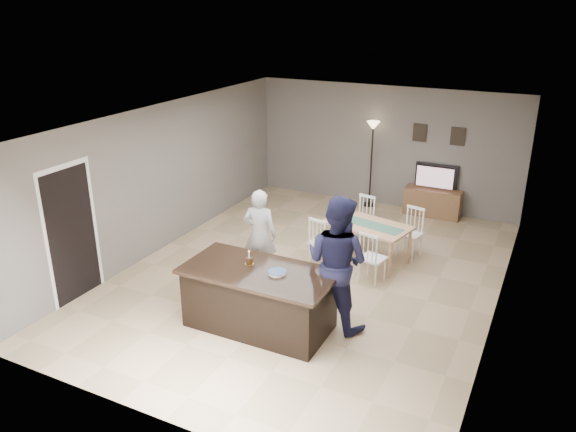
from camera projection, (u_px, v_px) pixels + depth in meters
The scene contains 14 objects.
floor at pixel (311, 275), 9.65m from camera, with size 8.00×8.00×0.00m, color tan.
room_shell at pixel (312, 182), 9.04m from camera, with size 8.00×8.00×8.00m.
kitchen_island at pixel (259, 298), 7.98m from camera, with size 2.15×1.10×0.90m.
tv_console at pixel (432, 202), 12.19m from camera, with size 1.20×0.40×0.60m, color brown.
television at pixel (436, 177), 12.04m from camera, with size 0.91×0.12×0.53m, color black.
tv_screen_glow at pixel (435, 177), 11.97m from camera, with size 0.78×0.78×0.00m, color orange.
picture_frames at pixel (439, 135), 11.86m from camera, with size 1.10×0.02×0.38m.
doorway at pixel (70, 223), 8.51m from camera, with size 0.00×2.10×2.65m.
woman at pixel (260, 235), 9.29m from camera, with size 0.57×0.38×1.57m, color #B7B7BB.
man at pixel (337, 262), 7.85m from camera, with size 0.96×0.75×1.98m, color #1C1D3E.
birthday_cake at pixel (249, 261), 7.98m from camera, with size 0.13×0.13×0.21m.
plate_stack at pixel (277, 272), 7.70m from camera, with size 0.26×0.26×0.04m.
dining_table at pixel (367, 230), 10.00m from camera, with size 1.75×1.95×0.91m.
floor_lamp at pixel (372, 141), 12.37m from camera, with size 0.29×0.29×1.94m.
Camera 1 is at (3.49, -7.90, 4.43)m, focal length 35.00 mm.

